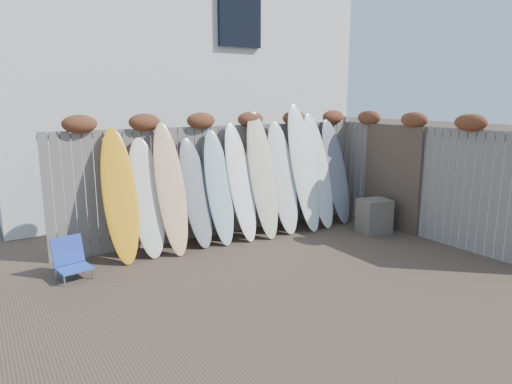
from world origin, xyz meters
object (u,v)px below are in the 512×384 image
lattice_panel (392,177)px  surfboard_0 (120,195)px  wooden_crate (374,216)px  beach_chair (71,259)px

lattice_panel → surfboard_0: size_ratio=0.93×
wooden_crate → lattice_panel: (0.49, 0.07, 0.68)m
wooden_crate → surfboard_0: bearing=167.0°
lattice_panel → surfboard_0: surfboard_0 is taller
lattice_panel → surfboard_0: (-4.91, 0.95, 0.03)m
lattice_panel → beach_chair: bearing=173.8°
wooden_crate → surfboard_0: (-4.42, 1.02, 0.71)m
beach_chair → wooden_crate: wooden_crate is taller
wooden_crate → lattice_panel: 0.84m
beach_chair → lattice_panel: 5.82m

